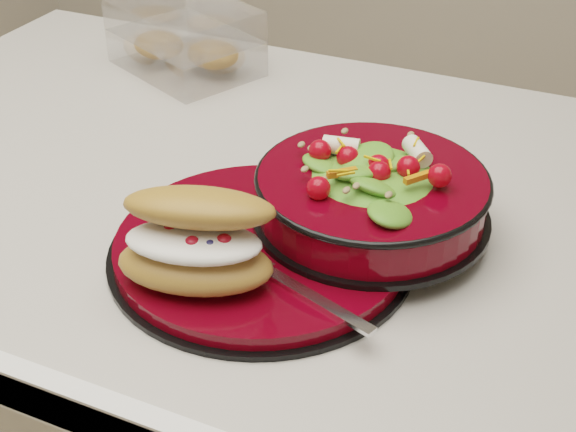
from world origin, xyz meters
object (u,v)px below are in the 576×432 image
at_px(dinner_plate, 262,247).
at_px(croissant, 197,241).
at_px(fork, 296,287).
at_px(pastry_box, 185,39).
at_px(salad_bowl, 372,186).

bearing_deg(dinner_plate, croissant, -107.74).
distance_m(fork, pastry_box, 0.57).
bearing_deg(fork, pastry_box, 59.34).
height_order(dinner_plate, pastry_box, pastry_box).
height_order(dinner_plate, salad_bowl, salad_bowl).
xyz_separation_m(salad_bowl, fork, (-0.02, -0.14, -0.03)).
height_order(salad_bowl, fork, salad_bowl).
distance_m(salad_bowl, pastry_box, 0.49).
distance_m(salad_bowl, fork, 0.14).
xyz_separation_m(dinner_plate, croissant, (-0.02, -0.08, 0.05)).
bearing_deg(salad_bowl, croissant, -124.54).
bearing_deg(croissant, pastry_box, 105.97).
xyz_separation_m(dinner_plate, salad_bowl, (0.08, 0.08, 0.05)).
relative_size(dinner_plate, pastry_box, 1.25).
bearing_deg(pastry_box, croissant, -33.82).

